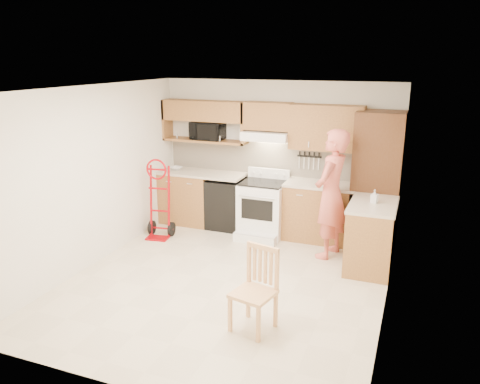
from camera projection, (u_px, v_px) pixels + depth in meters
The scene contains 28 objects.
floor at pixel (226, 282), 6.24m from camera, with size 4.00×4.50×0.02m, color beige.
ceiling at pixel (225, 88), 5.54m from camera, with size 4.00×4.50×0.02m, color white.
wall_back at pixel (278, 156), 7.92m from camera, with size 4.00×0.02×2.50m, color beige.
wall_front at pixel (119, 261), 3.86m from camera, with size 4.00×0.02×2.50m, color beige.
wall_left at pixel (93, 177), 6.58m from camera, with size 0.02×4.50×2.50m, color beige.
wall_right at pixel (394, 209), 5.20m from camera, with size 0.02×4.50×2.50m, color beige.
backsplash at pixel (277, 160), 7.91m from camera, with size 3.92×0.03×0.55m, color beige.
lower_cab_left at pixel (188, 198), 8.40m from camera, with size 0.90×0.60×0.90m, color #9D6930.
dishwasher at pixel (227, 203), 8.14m from camera, with size 0.60×0.60×0.85m, color black.
lower_cab_right at pixel (321, 213), 7.58m from camera, with size 1.14×0.60×0.90m, color #9D6930.
countertop_left at pixel (203, 173), 8.16m from camera, with size 1.50×0.63×0.04m, color #BFB39C.
countertop_right at pixel (322, 185), 7.45m from camera, with size 1.14×0.63×0.04m, color #BFB39C.
cab_return_right at pixel (371, 237), 6.56m from camera, with size 0.60×1.00×0.90m, color #9D6930.
countertop_return at pixel (374, 205), 6.43m from camera, with size 0.63×1.00×0.04m, color #BFB39C.
pantry_tall at pixel (376, 181), 7.13m from camera, with size 0.70×0.60×2.10m, color #4D2E1A.
upper_cab_left at pixel (205, 111), 7.99m from camera, with size 1.50×0.33×0.34m, color #9D6930.
upper_shelf_mw at pixel (205, 141), 8.13m from camera, with size 1.50×0.33×0.04m, color #9D6930.
upper_cab_center at pixel (268, 116), 7.61m from camera, with size 0.76×0.33×0.44m, color #9D6930.
upper_cab_right at pixel (326, 128), 7.32m from camera, with size 1.14×0.33×0.70m, color #9D6930.
range_hood at pixel (267, 136), 7.64m from camera, with size 0.76×0.46×0.14m, color white.
knife_strip at pixel (309, 160), 7.68m from camera, with size 0.40×0.05×0.29m, color black, non-canonical shape.
microwave at pixel (208, 131), 8.07m from camera, with size 0.56×0.38×0.31m, color black.
range at pixel (262, 205), 7.70m from camera, with size 0.72×0.95×1.07m, color white, non-canonical shape.
person at pixel (331, 194), 6.81m from camera, with size 0.69×0.45×1.90m, color #CF5F51.
hand_truck at pixel (158, 203), 7.63m from camera, with size 0.46×0.43×1.18m, color #A2040C, non-canonical shape.
dining_chair at pixel (253, 291), 5.03m from camera, with size 0.41×0.45×0.92m, color tan, non-canonical shape.
soap_bottle at pixel (374, 196), 6.42m from camera, with size 0.08×0.09×0.18m, color white.
bowl at pixel (176, 168), 8.33m from camera, with size 0.21×0.21×0.05m, color white.
Camera 1 is at (2.20, -5.23, 2.86)m, focal length 35.37 mm.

